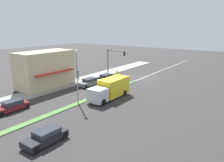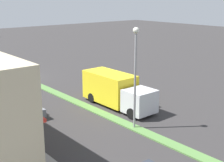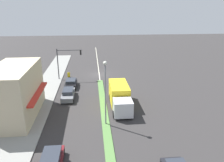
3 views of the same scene
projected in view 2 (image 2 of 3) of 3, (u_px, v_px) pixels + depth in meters
The scene contains 7 objects.
ground_plane at pixel (121, 122), 24.35m from camera, with size 160.00×160.00×0.00m, color #333030.
sidewalk_right at pixel (12, 162), 18.35m from camera, with size 4.00×73.00×0.12m, color gray.
lane_marking_center at pixel (21, 78), 37.62m from camera, with size 0.16×60.00×0.01m, color beige.
street_lamp at pixel (135, 66), 21.98m from camera, with size 0.44×0.44×7.37m.
delivery_truck at pixel (116, 90), 27.61m from camera, with size 2.44×7.50×2.87m.
suv_black at pixel (1, 94), 29.45m from camera, with size 1.86×3.99×1.23m.
suv_grey at pixel (24, 107), 25.85m from camera, with size 1.73×4.44×1.35m.
Camera 2 is at (15.14, 34.88, 9.46)m, focal length 50.00 mm.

